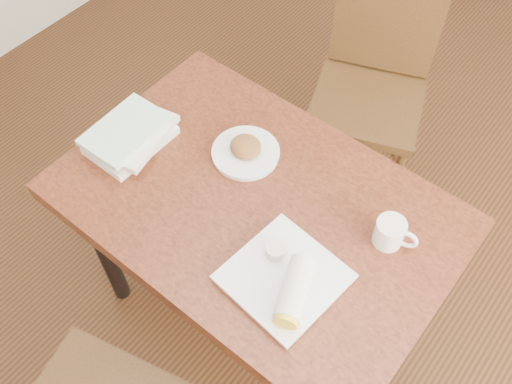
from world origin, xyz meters
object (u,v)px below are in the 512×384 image
Objects in this scene: plate_scone at (246,151)px; plate_burrito at (287,281)px; book_stack at (131,136)px; coffee_mug at (391,232)px; chair_far at (374,75)px; table at (256,219)px.

plate_burrito is at bearing -36.98° from plate_scone.
coffee_mug is at bearing 13.65° from book_stack.
book_stack is at bearing -148.86° from plate_scone.
plate_burrito is (0.33, -1.02, 0.23)m from chair_far.
coffee_mug is at bearing -57.84° from chair_far.
chair_far is 1.02m from book_stack.
plate_scone is 1.71× the size of coffee_mug.
coffee_mug is 0.82m from book_stack.
plate_burrito is (0.23, -0.16, 0.12)m from table.
plate_scone is at bearing 143.02° from plate_burrito.
plate_scone reaches higher than table.
chair_far is 0.91m from coffee_mug.
coffee_mug reaches higher than plate_scone.
coffee_mug is 0.31m from plate_burrito.
plate_scone is 0.45m from plate_burrito.
book_stack is (-0.66, 0.09, 0.01)m from plate_burrito.
plate_scone is 0.69× the size of plate_burrito.
plate_scone is (-0.03, -0.75, 0.22)m from chair_far.
table is at bearing -40.98° from plate_scone.
chair_far is 0.78m from plate_scone.
book_stack is (-0.79, -0.19, -0.01)m from coffee_mug.
plate_burrito is at bearing -7.67° from book_stack.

